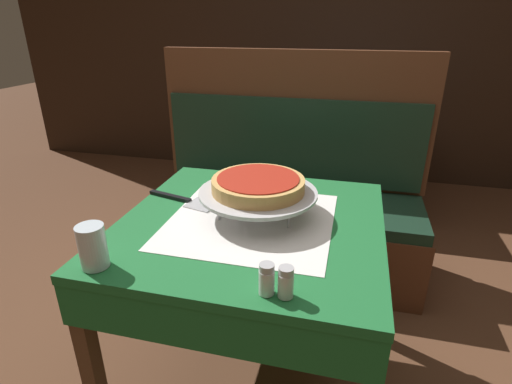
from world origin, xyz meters
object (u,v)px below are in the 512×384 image
dining_table_rear (358,125)px  pepper_shaker (286,282)px  deep_dish_pizza (258,184)px  condiment_caddy (356,106)px  dining_table_front (251,245)px  water_glass_near (93,246)px  salt_shaker (267,279)px  pizza_pan_stand (258,194)px  booth_bench (285,212)px  pizza_server (185,200)px

dining_table_rear → pepper_shaker: bearing=-93.8°
deep_dish_pizza → condiment_caddy: size_ratio=1.80×
dining_table_front → deep_dish_pizza: 0.22m
deep_dish_pizza → water_glass_near: (-0.36, -0.41, -0.05)m
salt_shaker → dining_table_rear: bearing=85.0°
salt_shaker → condiment_caddy: (0.17, 2.26, -0.01)m
pizza_pan_stand → pepper_shaker: bearing=-67.7°
booth_bench → deep_dish_pizza: booth_bench is taller
deep_dish_pizza → dining_table_rear: bearing=80.1°
pizza_server → water_glass_near: (-0.06, -0.46, 0.06)m
booth_bench → dining_table_front: bearing=-88.2°
dining_table_front → pepper_shaker: size_ratio=10.63×
pizza_server → pizza_pan_stand: bearing=-8.2°
pepper_shaker → condiment_caddy: bearing=86.9°
booth_bench → condiment_caddy: size_ratio=8.65×
water_glass_near → salt_shaker: water_glass_near is taller
deep_dish_pizza → pizza_server: deep_dish_pizza is taller
deep_dish_pizza → pepper_shaker: bearing=-67.7°
dining_table_rear → pizza_server: bearing=-108.9°
deep_dish_pizza → pizza_server: 0.32m
pizza_pan_stand → pizza_server: size_ratio=1.36×
pizza_pan_stand → deep_dish_pizza: (0.00, 0.00, 0.03)m
deep_dish_pizza → pizza_server: (-0.29, 0.04, -0.11)m
dining_table_front → pizza_pan_stand: pizza_pan_stand is taller
booth_bench → pizza_server: (-0.25, -0.79, 0.40)m
dining_table_front → booth_bench: (-0.03, 0.87, -0.29)m
pizza_pan_stand → salt_shaker: 0.44m
pizza_server → pepper_shaker: (0.47, -0.46, 0.04)m
deep_dish_pizza → dining_table_front: bearing=-107.1°
salt_shaker → condiment_caddy: size_ratio=0.48×
pepper_shaker → water_glass_near: bearing=179.8°
dining_table_front → water_glass_near: bearing=-133.0°
water_glass_near → pepper_shaker: water_glass_near is taller
booth_bench → dining_table_rear: bearing=70.2°
dining_table_rear → pepper_shaker: size_ratio=10.24×
booth_bench → salt_shaker: booth_bench is taller
water_glass_near → salt_shaker: bearing=-0.2°
dining_table_rear → condiment_caddy: 0.14m
dining_table_front → pepper_shaker: 0.44m
pizza_pan_stand → pepper_shaker: pizza_pan_stand is taller
condiment_caddy → booth_bench: bearing=-108.3°
pizza_server → condiment_caddy: bearing=71.9°
dining_table_rear → condiment_caddy: (-0.03, -0.00, 0.14)m
pizza_server → deep_dish_pizza: bearing=-8.2°
salt_shaker → pizza_server: bearing=132.3°
dining_table_front → water_glass_near: water_glass_near is taller
pepper_shaker → condiment_caddy: (0.12, 2.26, -0.00)m
condiment_caddy → salt_shaker: bearing=-94.3°
dining_table_front → salt_shaker: bearing=-69.7°
dining_table_rear → pepper_shaker: 2.27m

